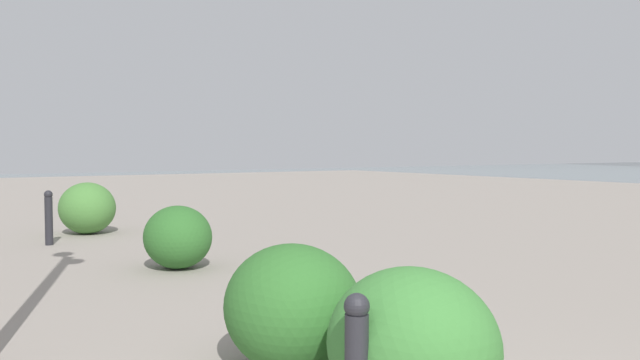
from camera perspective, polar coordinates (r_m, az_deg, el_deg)
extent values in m
sphere|color=#232328|center=(3.12, 3.40, -11.51)|extent=(0.13, 0.13, 0.13)
cylinder|color=#232328|center=(10.70, -23.67, -3.48)|extent=(0.12, 0.12, 0.76)
sphere|color=#232328|center=(10.66, -23.72, -1.22)|extent=(0.13, 0.13, 0.13)
ellipsoid|color=#2D6628|center=(8.08, -12.95, -5.14)|extent=(0.94, 0.85, 0.80)
ellipsoid|color=#477F38|center=(11.87, -20.62, -2.43)|extent=(1.09, 0.98, 0.92)
ellipsoid|color=#2D6628|center=(4.31, -2.56, -11.60)|extent=(1.02, 0.91, 0.86)
ellipsoid|color=#387533|center=(3.56, 8.47, -14.80)|extent=(1.01, 0.91, 0.86)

